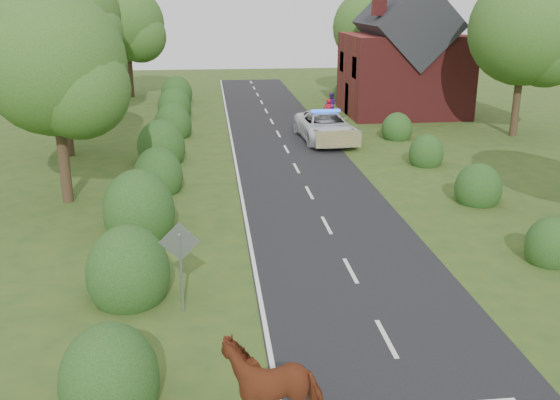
{
  "coord_description": "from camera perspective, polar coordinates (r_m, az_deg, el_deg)",
  "views": [
    {
      "loc": [
        -4.12,
        -13.07,
        8.01
      ],
      "look_at": [
        -1.8,
        7.26,
        1.3
      ],
      "focal_mm": 40.0,
      "sensor_mm": 36.0,
      "label": 1
    }
  ],
  "objects": [
    {
      "name": "ground",
      "position": [
        15.88,
        9.69,
        -12.44
      ],
      "size": [
        120.0,
        120.0,
        0.0
      ],
      "primitive_type": "plane",
      "color": "#2C4A1D"
    },
    {
      "name": "road",
      "position": [
        29.48,
        1.78,
        2.4
      ],
      "size": [
        6.0,
        70.0,
        0.02
      ],
      "primitive_type": "cube",
      "color": "black",
      "rests_on": "ground"
    },
    {
      "name": "road_markings",
      "position": [
        27.32,
        -0.93,
        1.16
      ],
      "size": [
        4.96,
        70.0,
        0.01
      ],
      "color": "white",
      "rests_on": "road"
    },
    {
      "name": "hedgerow_left",
      "position": [
        25.92,
        -11.54,
        1.51
      ],
      "size": [
        2.75,
        50.41,
        3.0
      ],
      "color": "#153C13",
      "rests_on": "ground"
    },
    {
      "name": "hedgerow_right",
      "position": [
        27.57,
        16.65,
        1.68
      ],
      "size": [
        2.1,
        45.78,
        2.1
      ],
      "color": "#153C13",
      "rests_on": "ground"
    },
    {
      "name": "tree_left_a",
      "position": [
        25.7,
        -19.5,
        11.18
      ],
      "size": [
        5.74,
        5.6,
        8.38
      ],
      "color": "#332316",
      "rests_on": "ground"
    },
    {
      "name": "tree_left_b",
      "position": [
        33.83,
        -19.09,
        12.16
      ],
      "size": [
        5.74,
        5.6,
        8.07
      ],
      "color": "#332316",
      "rests_on": "ground"
    },
    {
      "name": "tree_left_c",
      "position": [
        43.78,
        -18.47,
        15.33
      ],
      "size": [
        6.97,
        6.8,
        10.22
      ],
      "color": "#332316",
      "rests_on": "ground"
    },
    {
      "name": "tree_left_d",
      "position": [
        53.33,
        -13.55,
        15.13
      ],
      "size": [
        6.15,
        6.0,
        8.89
      ],
      "color": "#332316",
      "rests_on": "ground"
    },
    {
      "name": "tree_right_b",
      "position": [
        39.52,
        21.94,
        13.89
      ],
      "size": [
        6.56,
        6.4,
        9.4
      ],
      "color": "#332316",
      "rests_on": "ground"
    },
    {
      "name": "tree_right_c",
      "position": [
        52.72,
        8.52,
        15.07
      ],
      "size": [
        6.15,
        6.0,
        8.58
      ],
      "color": "#332316",
      "rests_on": "ground"
    },
    {
      "name": "road_sign",
      "position": [
        16.38,
        -9.11,
        -4.92
      ],
      "size": [
        1.06,
        0.08,
        2.53
      ],
      "color": "gray",
      "rests_on": "ground"
    },
    {
      "name": "house",
      "position": [
        45.37,
        11.26,
        12.48
      ],
      "size": [
        8.0,
        7.4,
        9.17
      ],
      "color": "maroon",
      "rests_on": "ground"
    },
    {
      "name": "cow",
      "position": [
        12.56,
        -0.72,
        -16.88
      ],
      "size": [
        2.27,
        1.22,
        1.6
      ],
      "primitive_type": "imported",
      "rotation": [
        0.0,
        0.0,
        -1.56
      ],
      "color": "brown",
      "rests_on": "ground"
    },
    {
      "name": "police_van",
      "position": [
        36.29,
        4.17,
        6.71
      ],
      "size": [
        3.09,
        6.21,
        1.82
      ],
      "rotation": [
        0.0,
        0.0,
        0.05
      ],
      "color": "silver",
      "rests_on": "ground"
    },
    {
      "name": "pedestrian_red",
      "position": [
        41.02,
        4.41,
        8.04
      ],
      "size": [
        0.66,
        0.48,
        1.69
      ],
      "primitive_type": "imported",
      "rotation": [
        0.0,
        0.0,
        3.27
      ],
      "color": "#A80F25",
      "rests_on": "ground"
    },
    {
      "name": "pedestrian_purple",
      "position": [
        44.15,
        4.67,
        8.72
      ],
      "size": [
        0.96,
        0.85,
        1.64
      ],
      "primitive_type": "imported",
      "rotation": [
        0.0,
        0.0,
        2.8
      ],
      "color": "#53247F",
      "rests_on": "ground"
    }
  ]
}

